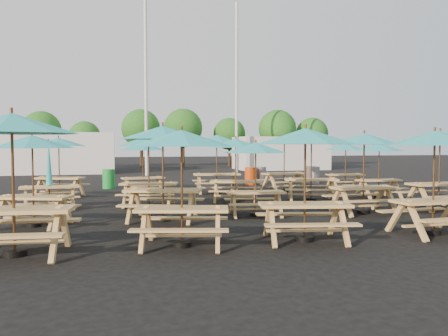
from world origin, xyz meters
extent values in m
plane|color=black|center=(0.00, 0.00, 0.00)|extent=(120.00, 120.00, 0.00)
cube|color=tan|center=(-5.61, -5.91, 0.81)|extent=(2.04, 0.96, 0.07)
cube|color=tan|center=(-5.54, -5.19, 0.49)|extent=(1.99, 0.47, 0.04)
cylinder|color=black|center=(-5.61, -5.91, 0.05)|extent=(0.39, 0.39, 0.11)
cylinder|color=brown|center=(-5.61, -5.91, 1.26)|extent=(0.05, 0.05, 2.52)
cone|color=teal|center=(-5.61, -5.91, 2.33)|extent=(2.43, 2.43, 0.35)
cube|color=tan|center=(-5.79, -3.04, 0.71)|extent=(1.85, 1.19, 0.06)
cube|color=tan|center=(-6.00, -3.63, 0.43)|extent=(1.71, 0.78, 0.04)
cube|color=tan|center=(-5.59, -2.44, 0.43)|extent=(1.71, 0.78, 0.04)
cylinder|color=black|center=(-5.79, -3.04, 0.05)|extent=(0.34, 0.34, 0.10)
cylinder|color=brown|center=(-5.79, -3.04, 1.10)|extent=(0.04, 0.04, 2.20)
cone|color=teal|center=(-5.79, -3.04, 2.03)|extent=(2.46, 2.46, 0.31)
cube|color=tan|center=(-5.84, -0.16, 0.69)|extent=(1.74, 0.88, 0.06)
cube|color=tan|center=(-5.75, -0.77, 0.42)|extent=(1.69, 0.46, 0.04)
cube|color=tan|center=(-5.93, 0.45, 0.42)|extent=(1.69, 0.46, 0.04)
cylinder|color=black|center=(-5.84, -0.16, 0.05)|extent=(0.33, 0.33, 0.09)
cylinder|color=brown|center=(-5.84, -0.16, 1.07)|extent=(0.04, 0.04, 2.13)
cone|color=teal|center=(-5.84, -0.16, 1.44)|extent=(0.20, 0.20, 1.39)
cube|color=tan|center=(-5.93, 3.02, 0.72)|extent=(1.88, 1.23, 0.06)
cube|color=tan|center=(-6.15, 2.41, 0.44)|extent=(1.74, 0.82, 0.04)
cube|color=tan|center=(-5.72, 3.63, 0.44)|extent=(1.74, 0.82, 0.04)
cylinder|color=black|center=(-5.93, 3.02, 0.05)|extent=(0.35, 0.35, 0.10)
cylinder|color=brown|center=(-5.93, 3.02, 1.12)|extent=(0.04, 0.04, 2.24)
cone|color=teal|center=(-5.93, 3.02, 2.07)|extent=(2.52, 2.52, 0.31)
cube|color=tan|center=(-2.66, -5.92, 0.73)|extent=(1.88, 1.08, 0.06)
cube|color=tan|center=(-2.81, -6.55, 0.44)|extent=(1.77, 0.65, 0.04)
cube|color=tan|center=(-2.51, -5.29, 0.44)|extent=(1.77, 0.65, 0.04)
cylinder|color=black|center=(-2.66, -5.92, 0.05)|extent=(0.35, 0.35, 0.10)
cylinder|color=brown|center=(-2.66, -5.92, 1.13)|extent=(0.04, 0.04, 2.25)
cone|color=teal|center=(-2.66, -5.92, 2.08)|extent=(2.39, 2.39, 0.31)
cube|color=tan|center=(-2.71, -2.98, 0.79)|extent=(2.06, 1.32, 0.06)
cube|color=tan|center=(-2.93, -3.64, 0.48)|extent=(1.91, 0.86, 0.04)
cube|color=tan|center=(-2.49, -2.31, 0.48)|extent=(1.91, 0.86, 0.04)
cylinder|color=black|center=(-2.71, -2.98, 0.05)|extent=(0.39, 0.39, 0.11)
cylinder|color=brown|center=(-2.71, -2.98, 1.23)|extent=(0.05, 0.05, 2.46)
cone|color=teal|center=(-2.71, -2.98, 2.27)|extent=(2.74, 2.74, 0.34)
cube|color=tan|center=(-2.87, -0.21, 0.73)|extent=(1.88, 1.11, 0.06)
cube|color=tan|center=(-3.04, -0.84, 0.44)|extent=(1.77, 0.69, 0.04)
cube|color=tan|center=(-2.71, 0.41, 0.44)|extent=(1.77, 0.69, 0.04)
cylinder|color=black|center=(-2.87, -0.21, 0.05)|extent=(0.35, 0.35, 0.10)
cylinder|color=brown|center=(-2.87, -0.21, 1.13)|extent=(0.04, 0.04, 2.26)
cone|color=teal|center=(-2.87, -0.21, 2.08)|extent=(2.43, 2.43, 0.31)
cube|color=tan|center=(-2.86, 3.16, 0.66)|extent=(1.69, 0.89, 0.05)
cube|color=tan|center=(-2.76, 2.58, 0.40)|extent=(1.62, 0.50, 0.04)
cube|color=tan|center=(-2.96, 3.74, 0.40)|extent=(1.62, 0.50, 0.04)
cylinder|color=black|center=(-2.86, 3.16, 0.04)|extent=(0.32, 0.32, 0.09)
cylinder|color=brown|center=(-2.86, 3.16, 1.03)|extent=(0.04, 0.04, 2.06)
cone|color=teal|center=(-2.86, 3.16, 1.90)|extent=(2.09, 2.09, 0.29)
cube|color=tan|center=(-0.18, -6.04, 0.74)|extent=(1.91, 1.03, 0.06)
cube|color=tan|center=(-0.31, -6.69, 0.45)|extent=(1.82, 0.59, 0.04)
cube|color=tan|center=(-0.06, -5.39, 0.45)|extent=(1.82, 0.59, 0.04)
cylinder|color=black|center=(-0.18, -6.04, 0.05)|extent=(0.36, 0.36, 0.10)
cylinder|color=brown|center=(-0.18, -6.04, 1.15)|extent=(0.04, 0.04, 2.31)
cone|color=teal|center=(-0.18, -6.04, 2.13)|extent=(2.38, 2.38, 0.32)
cube|color=tan|center=(-0.17, -2.79, 0.66)|extent=(1.67, 0.84, 0.05)
cube|color=tan|center=(-0.25, -3.37, 0.40)|extent=(1.61, 0.45, 0.04)
cube|color=tan|center=(-0.08, -2.21, 0.40)|extent=(1.61, 0.45, 0.04)
cylinder|color=black|center=(-0.17, -2.79, 0.04)|extent=(0.32, 0.32, 0.09)
cylinder|color=brown|center=(-0.17, -2.79, 1.02)|extent=(0.04, 0.04, 2.04)
cone|color=teal|center=(-0.17, -2.79, 1.88)|extent=(2.03, 2.03, 0.28)
cube|color=tan|center=(0.09, 0.20, 0.71)|extent=(1.84, 1.18, 0.06)
cube|color=tan|center=(-0.11, -0.40, 0.43)|extent=(1.70, 0.77, 0.04)
cube|color=tan|center=(0.29, 0.80, 0.43)|extent=(1.70, 0.77, 0.04)
cylinder|color=black|center=(0.09, 0.20, 0.05)|extent=(0.34, 0.34, 0.10)
cylinder|color=brown|center=(0.09, 0.20, 1.10)|extent=(0.04, 0.04, 2.19)
cone|color=teal|center=(0.09, 0.20, 2.02)|extent=(2.44, 2.44, 0.31)
cube|color=tan|center=(0.08, 3.04, 0.77)|extent=(1.92, 0.89, 0.06)
cube|color=tan|center=(0.01, 2.36, 0.47)|extent=(1.88, 0.43, 0.04)
cube|color=tan|center=(0.14, 3.72, 0.47)|extent=(1.88, 0.43, 0.04)
cylinder|color=black|center=(0.08, 3.04, 0.05)|extent=(0.37, 0.37, 0.10)
cylinder|color=brown|center=(0.08, 3.04, 1.19)|extent=(0.05, 0.05, 2.38)
cone|color=teal|center=(0.08, 3.04, 2.19)|extent=(2.28, 2.28, 0.33)
cube|color=tan|center=(2.80, -6.09, 0.73)|extent=(1.82, 0.79, 0.06)
cube|color=tan|center=(2.77, -5.44, 0.45)|extent=(1.79, 0.34, 0.04)
cylinder|color=black|center=(2.80, -6.09, 0.05)|extent=(0.36, 0.36, 0.10)
cylinder|color=brown|center=(2.80, -6.09, 1.14)|extent=(0.04, 0.04, 2.28)
cone|color=teal|center=(2.80, -6.09, 2.10)|extent=(2.11, 2.11, 0.32)
cube|color=tan|center=(2.94, -3.12, 0.74)|extent=(1.81, 0.72, 0.06)
cube|color=tan|center=(2.93, -3.78, 0.45)|extent=(1.80, 0.26, 0.04)
cube|color=tan|center=(2.95, -2.46, 0.45)|extent=(1.80, 0.26, 0.04)
cylinder|color=black|center=(2.94, -3.12, 0.05)|extent=(0.36, 0.36, 0.10)
cylinder|color=brown|center=(2.94, -3.12, 1.15)|extent=(0.04, 0.04, 2.30)
cone|color=teal|center=(2.94, -3.12, 2.12)|extent=(2.04, 2.04, 0.32)
cube|color=tan|center=(2.72, -0.17, 0.75)|extent=(1.96, 1.28, 0.06)
cube|color=tan|center=(2.49, -0.80, 0.46)|extent=(1.81, 0.85, 0.04)
cube|color=tan|center=(2.94, 0.47, 0.46)|extent=(1.81, 0.85, 0.04)
cylinder|color=black|center=(2.72, -0.17, 0.05)|extent=(0.37, 0.37, 0.10)
cylinder|color=brown|center=(2.72, -0.17, 1.17)|extent=(0.04, 0.04, 2.34)
cone|color=teal|center=(2.72, -0.17, 2.15)|extent=(2.63, 2.63, 0.33)
cube|color=tan|center=(2.98, 3.01, 0.75)|extent=(1.93, 1.04, 0.06)
cube|color=tan|center=(3.10, 2.36, 0.46)|extent=(1.85, 0.59, 0.04)
cube|color=tan|center=(2.85, 3.67, 0.46)|extent=(1.85, 0.59, 0.04)
cylinder|color=black|center=(2.98, 3.01, 0.05)|extent=(0.37, 0.37, 0.10)
cylinder|color=brown|center=(2.98, 3.01, 1.17)|extent=(0.04, 0.04, 2.34)
cone|color=teal|center=(2.98, 3.01, 2.16)|extent=(2.41, 2.41, 0.33)
cube|color=tan|center=(5.61, -2.93, 0.77)|extent=(1.88, 0.73, 0.06)
cube|color=tan|center=(5.61, -2.24, 0.47)|extent=(1.88, 0.26, 0.04)
cylinder|color=black|center=(5.61, -2.93, 0.05)|extent=(0.38, 0.38, 0.10)
cylinder|color=brown|center=(5.61, -2.93, 1.20)|extent=(0.05, 0.05, 2.40)
cone|color=teal|center=(5.61, -2.93, 2.21)|extent=(2.11, 2.11, 0.33)
cube|color=tan|center=(5.53, 0.07, 0.65)|extent=(1.62, 0.69, 0.05)
cube|color=tan|center=(5.51, -0.51, 0.40)|extent=(1.60, 0.29, 0.04)
cube|color=tan|center=(5.56, 0.66, 0.40)|extent=(1.60, 0.29, 0.04)
cylinder|color=black|center=(5.53, 0.07, 0.04)|extent=(0.32, 0.32, 0.09)
cylinder|color=brown|center=(5.53, 0.07, 1.02)|extent=(0.04, 0.04, 2.03)
cone|color=teal|center=(5.53, 0.07, 1.87)|extent=(1.87, 1.87, 0.28)
cube|color=tan|center=(5.85, 3.05, 0.66)|extent=(1.62, 0.69, 0.05)
cube|color=tan|center=(5.83, 2.46, 0.40)|extent=(1.60, 0.29, 0.04)
cube|color=tan|center=(5.88, 3.63, 0.40)|extent=(1.60, 0.29, 0.04)
cylinder|color=black|center=(5.85, 3.05, 0.04)|extent=(0.32, 0.32, 0.09)
cylinder|color=brown|center=(5.85, 3.05, 1.02)|extent=(0.04, 0.04, 2.04)
cone|color=teal|center=(5.85, 3.05, 1.88)|extent=(1.87, 1.87, 0.28)
cylinder|color=#198E31|center=(-4.21, 6.02, 0.43)|extent=(0.54, 0.54, 0.87)
cylinder|color=#CE3D0C|center=(2.47, 6.17, 0.43)|extent=(0.54, 0.54, 0.87)
cylinder|color=gray|center=(3.11, 6.44, 0.43)|extent=(0.54, 0.54, 0.87)
cylinder|color=gray|center=(5.76, 6.33, 0.43)|extent=(0.54, 0.54, 0.87)
cylinder|color=gray|center=(5.81, 6.05, 0.43)|extent=(0.54, 0.54, 0.87)
cylinder|color=silver|center=(-2.00, 14.00, 6.00)|extent=(0.20, 0.20, 12.00)
cylinder|color=silver|center=(4.50, 16.00, 6.00)|extent=(0.20, 0.20, 12.00)
cube|color=silver|center=(-8.00, 18.00, 1.40)|extent=(8.00, 4.00, 2.80)
cube|color=silver|center=(9.00, 19.00, 1.30)|extent=(7.00, 4.00, 2.60)
cylinder|color=#382314|center=(-9.74, 23.90, 1.07)|extent=(0.24, 0.24, 2.14)
sphere|color=#1E5919|center=(-9.74, 23.90, 3.16)|extent=(3.11, 3.11, 3.11)
cylinder|color=#382314|center=(-6.39, 23.65, 0.89)|extent=(0.24, 0.24, 1.78)
sphere|color=#1E5919|center=(-6.39, 23.65, 2.63)|extent=(2.59, 2.59, 2.59)
cylinder|color=#382314|center=(-1.75, 24.72, 1.16)|extent=(0.24, 0.24, 2.31)
sphere|color=#1E5919|center=(-1.75, 24.72, 3.41)|extent=(3.36, 3.36, 3.36)
cylinder|color=#382314|center=(1.90, 24.26, 1.17)|extent=(0.24, 0.24, 2.35)
sphere|color=#1E5919|center=(1.90, 24.26, 3.47)|extent=(3.41, 3.41, 3.41)
cylinder|color=#382314|center=(6.22, 24.67, 1.01)|extent=(0.24, 0.24, 2.02)
sphere|color=#1E5919|center=(6.22, 24.67, 2.98)|extent=(2.94, 2.94, 2.94)
cylinder|color=#382314|center=(10.23, 22.90, 1.16)|extent=(0.24, 0.24, 2.32)
sphere|color=#1E5919|center=(10.23, 22.90, 3.43)|extent=(3.38, 3.38, 3.38)
cylinder|color=#382314|center=(13.63, 22.92, 1.02)|extent=(0.24, 0.24, 2.03)
sphere|color=#1E5919|center=(13.63, 22.92, 3.00)|extent=(2.95, 2.95, 2.95)
camera|label=1|loc=(-3.86, -14.14, 1.94)|focal=35.00mm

